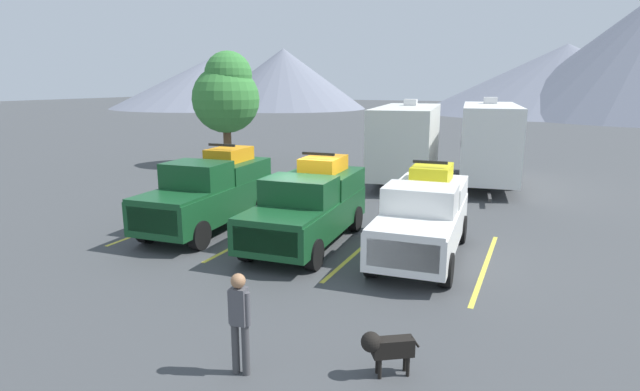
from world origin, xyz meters
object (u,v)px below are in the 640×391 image
object	(u,v)px
pickup_truck_a	(210,191)
pickup_truck_b	(309,204)
camper_trailer_a	(407,139)
person_a	(239,317)
pickup_truck_c	(424,215)
camper_trailer_b	(489,139)
dog	(384,346)

from	to	relation	value
pickup_truck_a	pickup_truck_b	world-z (taller)	pickup_truck_a
pickup_truck_a	camper_trailer_a	distance (m)	11.06
camper_trailer_a	person_a	distance (m)	17.39
pickup_truck_c	person_a	xyz separation A→B (m)	(-1.37, -6.95, -0.14)
camper_trailer_a	pickup_truck_c	bearing A→B (deg)	-72.98
pickup_truck_a	pickup_truck_c	xyz separation A→B (m)	(6.87, 0.07, -0.08)
camper_trailer_b	person_a	size ratio (longest dim) A/B	5.18
pickup_truck_a	pickup_truck_c	size ratio (longest dim) A/B	1.03
camper_trailer_a	camper_trailer_b	bearing A→B (deg)	12.78
pickup_truck_c	dog	bearing A→B (deg)	-82.87
pickup_truck_a	person_a	distance (m)	8.81
pickup_truck_a	pickup_truck_c	world-z (taller)	pickup_truck_a
pickup_truck_b	camper_trailer_b	size ratio (longest dim) A/B	0.62
camper_trailer_a	pickup_truck_b	bearing A→B (deg)	-90.82
camper_trailer_a	dog	xyz separation A→B (m)	(3.92, -16.39, -1.50)
camper_trailer_a	dog	bearing A→B (deg)	-76.55
pickup_truck_a	camper_trailer_b	distance (m)	13.41
pickup_truck_b	pickup_truck_c	bearing A→B (deg)	3.23
pickup_truck_c	person_a	world-z (taller)	pickup_truck_c
dog	pickup_truck_c	bearing A→B (deg)	97.13
pickup_truck_b	pickup_truck_c	distance (m)	3.32
pickup_truck_c	camper_trailer_b	world-z (taller)	camper_trailer_b
pickup_truck_c	person_a	bearing A→B (deg)	-101.15
pickup_truck_b	pickup_truck_c	world-z (taller)	pickup_truck_b
camper_trailer_a	person_a	size ratio (longest dim) A/B	5.16
camper_trailer_a	dog	size ratio (longest dim) A/B	10.35
pickup_truck_b	person_a	bearing A→B (deg)	-73.98
pickup_truck_b	person_a	world-z (taller)	pickup_truck_b
pickup_truck_a	camper_trailer_b	size ratio (longest dim) A/B	0.62
pickup_truck_b	dog	size ratio (longest dim) A/B	6.39
dog	pickup_truck_a	bearing A→B (deg)	141.83
camper_trailer_b	dog	xyz separation A→B (m)	(0.31, -17.21, -1.56)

